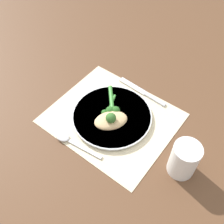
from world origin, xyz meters
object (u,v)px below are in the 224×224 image
(spoon, at_px, (68,139))
(water_glass, at_px, (184,159))
(broccoli_stalk_rear, at_px, (112,108))
(chicken_fillet, at_px, (111,120))
(broccoli_stalk_right, at_px, (109,111))
(knife, at_px, (143,92))
(plate, at_px, (112,116))

(spoon, distance_m, water_glass, 0.36)
(broccoli_stalk_rear, xyz_separation_m, spoon, (-0.04, -0.18, -0.02))
(chicken_fillet, xyz_separation_m, broccoli_stalk_right, (-0.03, 0.03, -0.01))
(broccoli_stalk_right, height_order, knife, broccoli_stalk_right)
(broccoli_stalk_rear, bearing_deg, plate, 83.55)
(plate, height_order, spoon, plate)
(knife, relative_size, spoon, 1.19)
(chicken_fillet, bearing_deg, water_glass, 0.53)
(broccoli_stalk_right, distance_m, water_glass, 0.29)
(broccoli_stalk_rear, height_order, water_glass, water_glass)
(plate, bearing_deg, broccoli_stalk_rear, 125.08)
(plate, xyz_separation_m, knife, (0.02, 0.16, -0.01))
(plate, height_order, broccoli_stalk_rear, broccoli_stalk_rear)
(spoon, bearing_deg, plate, -26.07)
(chicken_fillet, height_order, spoon, chicken_fillet)
(broccoli_stalk_right, height_order, water_glass, water_glass)
(chicken_fillet, bearing_deg, plate, 121.64)
(plate, relative_size, broccoli_stalk_rear, 2.32)
(water_glass, bearing_deg, spoon, -158.44)
(broccoli_stalk_right, height_order, broccoli_stalk_rear, broccoli_stalk_rear)
(knife, bearing_deg, spoon, 170.53)
(plate, bearing_deg, spoon, -109.23)
(knife, xyz_separation_m, water_glass, (0.26, -0.19, 0.05))
(spoon, xyz_separation_m, water_glass, (0.33, 0.13, 0.05))
(broccoli_stalk_rear, distance_m, water_glass, 0.29)
(chicken_fillet, distance_m, broccoli_stalk_rear, 0.06)
(spoon, bearing_deg, broccoli_stalk_rear, -20.66)
(chicken_fillet, bearing_deg, broccoli_stalk_rear, 122.92)
(chicken_fillet, relative_size, spoon, 0.76)
(broccoli_stalk_rear, bearing_deg, broccoli_stalk_right, 44.55)
(plate, relative_size, knife, 1.32)
(plate, distance_m, water_glass, 0.28)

